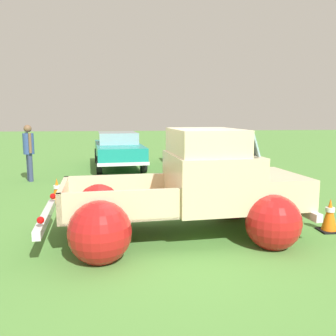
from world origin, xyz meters
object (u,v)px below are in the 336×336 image
spectator_0 (29,149)px  spectator_1 (197,162)px  vintage_pickup_truck (196,193)px  lane_cone_1 (57,191)px  show_car_0 (118,148)px  show_car_1 (196,148)px  lane_cone_0 (330,215)px

spectator_0 → spectator_1: bearing=120.5°
spectator_1 → vintage_pickup_truck: bearing=-152.5°
vintage_pickup_truck → lane_cone_1: 3.94m
vintage_pickup_truck → spectator_0: (-4.42, 5.72, 0.30)m
show_car_0 → lane_cone_1: size_ratio=7.73×
show_car_1 → spectator_0: spectator_0 is taller
spectator_0 → lane_cone_1: 3.56m
show_car_0 → lane_cone_1: bearing=-18.6°
show_car_0 → spectator_1: (2.17, -5.83, 0.19)m
lane_cone_0 → lane_cone_1: (-5.47, 2.70, 0.00)m
vintage_pickup_truck → show_car_1: size_ratio=1.08×
vintage_pickup_truck → spectator_0: vintage_pickup_truck is taller
show_car_0 → spectator_0: bearing=-51.0°
vintage_pickup_truck → spectator_1: bearing=73.9°
spectator_1 → lane_cone_1: bearing=130.6°
show_car_1 → spectator_1: bearing=-13.2°
lane_cone_1 → vintage_pickup_truck: bearing=-40.8°
vintage_pickup_truck → spectator_1: size_ratio=2.80×
show_car_0 → spectator_0: spectator_0 is taller
spectator_0 → lane_cone_1: bearing=86.9°
show_car_1 → spectator_0: 6.60m
show_car_1 → lane_cone_1: 7.44m
spectator_1 → lane_cone_1: spectator_1 is taller
show_car_1 → spectator_0: bearing=-68.5°
spectator_1 → spectator_0: bearing=97.0°
spectator_0 → spectator_1: spectator_0 is taller
vintage_pickup_truck → lane_cone_0: (2.51, -0.14, -0.45)m
show_car_0 → spectator_0: 3.95m
spectator_1 → show_car_0: bearing=59.0°
spectator_1 → lane_cone_1: (-3.49, -0.12, -0.66)m
show_car_0 → spectator_0: (-2.78, -2.79, 0.27)m
show_car_0 → show_car_1: size_ratio=1.10×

